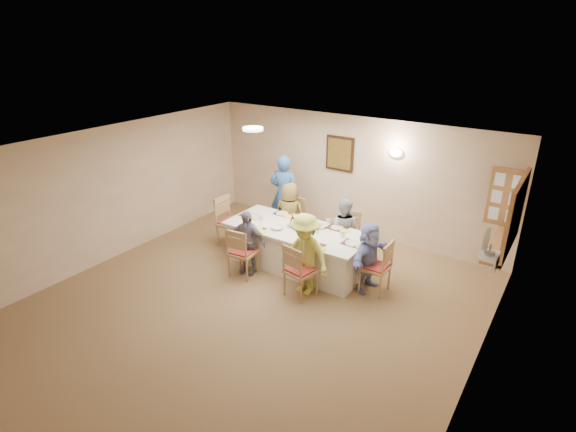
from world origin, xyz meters
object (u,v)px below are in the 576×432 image
Objects in this scene: desk_fan at (489,244)px; chair_back_right at (346,236)px; diner_back_left at (290,214)px; chair_front_right at (301,270)px; chair_front_left at (243,251)px; diner_front_left at (247,242)px; chair_left_end at (231,222)px; diner_back_right at (343,230)px; chair_right_end at (375,266)px; chair_back_left at (293,221)px; serving_hatch at (515,216)px; diner_right_end at (369,257)px; diner_front_right at (305,254)px; caregiver at (284,194)px; condiment_ketchup at (293,221)px; dining_table at (296,247)px.

chair_back_right is at bearing 153.22° from desk_fan.
diner_back_left is (-1.20, -0.12, 0.20)m from chair_back_right.
chair_front_right is 1.91m from diner_back_left.
chair_front_left is 0.71× the size of diner_back_left.
chair_front_right is at bearing -16.32° from diner_front_left.
chair_front_right is at bearing -109.73° from chair_left_end.
chair_right_end is at bearing 135.85° from diner_back_right.
chair_back_right is 0.69× the size of diner_back_left.
desk_fan is at bearing -162.98° from chair_front_right.
chair_back_right is 1.91m from diner_front_left.
diner_back_left is at bearing -96.72° from chair_front_left.
chair_back_left is at bearing 79.39° from diner_front_left.
serving_hatch is 1.25× the size of diner_right_end.
chair_left_end is at bearing 8.99° from diner_back_right.
diner_right_end is at bearing 163.70° from desk_fan.
serving_hatch reaches higher than diner_front_right.
serving_hatch is 1.60× the size of chair_right_end.
diner_front_left is (-1.20, 0.12, 0.12)m from chair_front_right.
desk_fan is 2.07m from chair_right_end.
diner_front_right is (2.15, -0.68, 0.19)m from chair_left_end.
desk_fan is 0.25× the size of diner_front_left.
diner_right_end is at bearing -46.71° from chair_back_right.
serving_hatch is 4.08m from chair_back_left.
condiment_ketchup is (0.96, -1.14, 0.03)m from caregiver.
chair_left_end reaches higher than condiment_ketchup.
diner_back_left reaches higher than chair_back_right.
diner_back_left is 2.13m from diner_right_end.
chair_front_right reaches higher than chair_back_left.
diner_back_left is at bearing 131.42° from dining_table.
serving_hatch is at bearing 114.81° from chair_right_end.
chair_back_right is at bearing -78.79° from chair_front_right.
desk_fan is 2.12m from diner_right_end.
serving_hatch is 1.65× the size of chair_back_right.
diner_front_right is at bearing -92.41° from chair_back_right.
chair_back_left is 1.49m from diner_front_left.
chair_back_left is at bearing -41.92° from chair_front_right.
diner_right_end is 1.53m from condiment_ketchup.
chair_front_left is 1.04m from condiment_ketchup.
diner_back_right is (-2.64, 1.21, -0.93)m from desk_fan.
diner_back_right reaches higher than chair_right_end.
diner_back_right is (0.00, 1.48, 0.15)m from chair_front_right.
chair_front_right is at bearing -49.73° from condiment_ketchup.
chair_back_right is (0.60, 0.80, 0.08)m from dining_table.
condiment_ketchup is (1.46, 0.01, 0.38)m from chair_left_end.
chair_front_left is 0.92× the size of chair_left_end.
diner_back_right is at bearing -71.77° from chair_left_end.
chair_front_left is 1.49m from diner_back_left.
condiment_ketchup reaches higher than dining_table.
diner_front_right is at bearing -48.58° from dining_table.
chair_back_left is 0.69m from caregiver.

